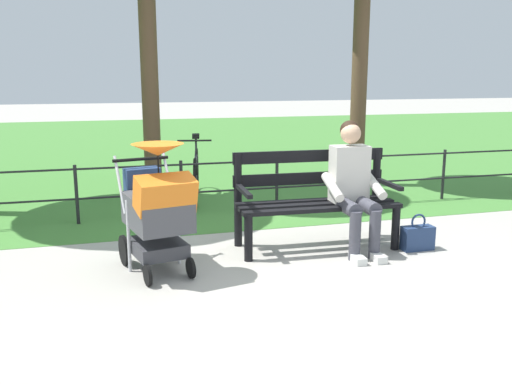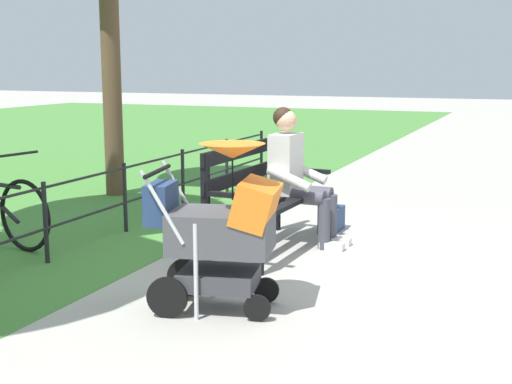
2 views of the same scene
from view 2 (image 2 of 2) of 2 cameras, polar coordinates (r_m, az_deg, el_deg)
ground_plane at (r=5.97m, az=-0.41°, el=-5.90°), size 60.00×60.00×0.00m
park_bench at (r=6.36m, az=0.44°, el=-0.01°), size 1.62×0.66×0.96m
person_on_bench at (r=6.55m, az=3.29°, el=1.62°), size 0.55×0.74×1.28m
stroller at (r=4.77m, az=-2.75°, el=-2.69°), size 0.67×0.96×1.15m
handbag at (r=7.18m, az=6.34°, el=-2.11°), size 0.32×0.14×0.37m
park_fence at (r=7.04m, az=-11.06°, el=-0.03°), size 8.54×0.04×0.70m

